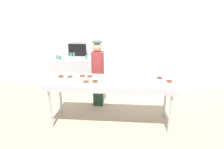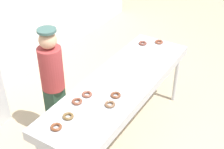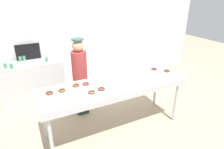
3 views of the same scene
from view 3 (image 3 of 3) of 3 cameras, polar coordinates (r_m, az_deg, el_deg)
The scene contains 19 objects.
ground_plane at distance 3.86m, azimuth 0.64°, elevation -15.60°, with size 16.00×16.00×0.00m, color tan.
back_wall at distance 5.27m, azimuth -11.30°, elevation 13.45°, with size 8.00×0.12×3.11m, color white.
fryer_conveyor at distance 3.37m, azimuth 0.70°, elevation -3.73°, with size 2.59×0.79×0.96m.
chocolate_donut_0 at distance 3.98m, azimuth 15.99°, elevation 1.09°, with size 0.12×0.12×0.03m, color brown.
chocolate_donut_1 at distance 3.04m, azimuth -6.06°, elevation -5.22°, with size 0.12×0.12×0.03m, color brown.
chocolate_donut_2 at distance 3.30m, azimuth -10.68°, elevation -3.15°, with size 0.12×0.12×0.03m, color brown.
chocolate_donut_3 at distance 3.18m, azimuth -14.68°, elevation -4.54°, with size 0.12×0.12×0.03m, color brown.
chocolate_donut_4 at distance 3.32m, azimuth -7.79°, elevation -2.72°, with size 0.12×0.12×0.03m, color brown.
chocolate_donut_5 at distance 3.16m, azimuth -18.14°, elevation -5.19°, with size 0.12×0.12×0.03m, color brown.
chocolate_donut_6 at distance 3.13m, azimuth -3.18°, elevation -4.27°, with size 0.12×0.12×0.03m, color brown.
chocolate_donut_7 at distance 4.01m, azimuth 12.42°, elevation 1.63°, with size 0.12×0.12×0.03m, color brown.
worker_baker at distance 3.90m, azimuth -9.53°, elevation 0.01°, with size 0.30×0.30×1.63m.
prep_counter at distance 4.97m, azimuth -22.28°, elevation -1.70°, with size 1.39×0.58×0.93m, color #B7BABF.
paper_cup_0 at distance 4.96m, azimuth -25.63°, elevation 4.16°, with size 0.07×0.07×0.11m, color #4C8C66.
paper_cup_1 at distance 4.70m, azimuth -18.90°, elevation 4.28°, with size 0.07×0.07×0.11m, color #4C8C66.
paper_cup_2 at distance 4.65m, azimuth -29.19°, elevation 2.30°, with size 0.07×0.07×0.11m, color #4C8C66.
paper_cup_3 at distance 4.98m, azimuth -24.71°, elevation 4.42°, with size 0.07×0.07×0.11m, color #4C8C66.
paper_cup_4 at distance 4.58m, azimuth -27.79°, elevation 2.26°, with size 0.07×0.07×0.11m, color #4C8C66.
menu_display at distance 4.98m, azimuth -23.70°, elevation 6.19°, with size 0.54×0.04×0.38m, color black.
Camera 3 is at (-1.37, -2.66, 2.43)m, focal length 30.73 mm.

